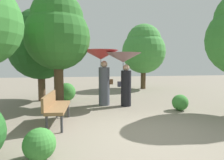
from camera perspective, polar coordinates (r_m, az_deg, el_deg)
The scene contains 10 objects.
ground_plane at distance 4.67m, azimuth 8.65°, elevation -15.55°, with size 40.00×40.00×0.00m, color gray.
person_left at distance 7.55m, azimuth -3.00°, elevation 4.72°, with size 1.36×1.36×2.13m.
person_right at distance 7.39m, azimuth 3.49°, elevation 4.35°, with size 1.35×1.35×2.02m.
park_bench at distance 5.43m, azimuth -16.19°, elevation -7.15°, with size 0.59×1.53×0.83m.
tree_near_left at distance 7.46m, azimuth -15.59°, elevation 13.47°, with size 2.33×2.33×4.17m.
tree_mid_right at distance 12.73m, azimuth 9.21°, elevation 9.09°, with size 2.76×2.76×4.12m.
tree_far_back at distance 9.04m, azimuth -20.16°, elevation 9.92°, with size 2.67×2.67×3.95m.
bush_path_right at distance 8.69m, azimuth -13.17°, elevation -3.43°, with size 0.79×0.79×0.79m, color #387F33.
bush_behind_bench at distance 7.19m, azimuth 19.26°, elevation -6.22°, with size 0.55×0.55×0.55m, color #387F33.
bush_far_side at distance 3.65m, azimuth -20.41°, elevation -17.15°, with size 0.55×0.55×0.55m, color #387F33.
Camera 1 is at (-1.43, -4.14, 1.62)m, focal length 31.31 mm.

